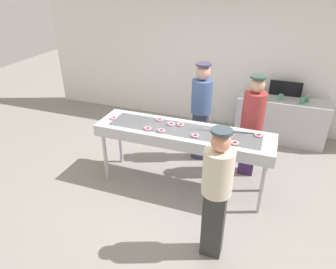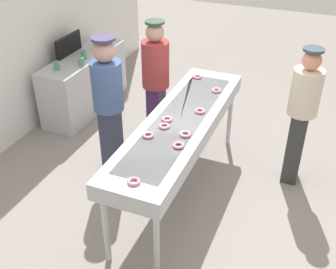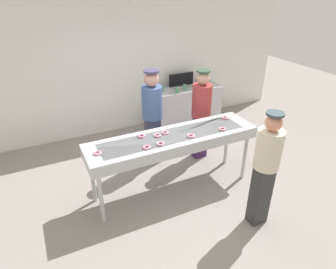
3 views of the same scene
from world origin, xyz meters
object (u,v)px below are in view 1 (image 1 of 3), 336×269
strawberry_donut_5 (161,130)px  paper_cup_0 (267,98)px  fryer_conveyor (183,135)px  prep_counter (280,120)px  strawberry_donut_0 (148,128)px  strawberry_donut_2 (258,135)px  strawberry_donut_7 (235,143)px  worker_baker (201,107)px  customer_waiting (216,190)px  paper_cup_4 (281,97)px  paper_cup_1 (255,92)px  paper_cup_2 (302,101)px  paper_cup_3 (307,99)px  worker_assistant (252,121)px  strawberry_donut_4 (195,136)px  strawberry_donut_8 (159,120)px  strawberry_donut_1 (171,124)px  menu_display (286,89)px  strawberry_donut_3 (180,125)px  strawberry_donut_6 (113,118)px

strawberry_donut_5 → paper_cup_0: bearing=57.0°
fryer_conveyor → prep_counter: 2.49m
strawberry_donut_0 → strawberry_donut_2: bearing=12.5°
strawberry_donut_7 → worker_baker: 1.26m
worker_baker → paper_cup_0: worker_baker is taller
customer_waiting → paper_cup_4: size_ratio=13.99×
prep_counter → paper_cup_1: 0.74m
paper_cup_2 → paper_cup_3: size_ratio=1.00×
worker_assistant → paper_cup_3: (0.83, 1.36, -0.04)m
strawberry_donut_4 → paper_cup_4: strawberry_donut_4 is taller
strawberry_donut_2 → paper_cup_1: size_ratio=0.96×
strawberry_donut_0 → worker_baker: 1.16m
strawberry_donut_8 → customer_waiting: customer_waiting is taller
strawberry_donut_2 → strawberry_donut_0: bearing=-167.5°
fryer_conveyor → strawberry_donut_4: 0.28m
strawberry_donut_2 → strawberry_donut_1: bearing=-176.3°
strawberry_donut_2 → menu_display: 2.12m
prep_counter → paper_cup_0: bearing=-148.5°
strawberry_donut_7 → paper_cup_4: strawberry_donut_7 is taller
fryer_conveyor → paper_cup_2: bearing=49.6°
strawberry_donut_1 → strawberry_donut_2: same height
paper_cup_0 → paper_cup_1: same height
strawberry_donut_2 → strawberry_donut_4: (-0.82, -0.31, 0.00)m
strawberry_donut_4 → paper_cup_2: strawberry_donut_4 is taller
worker_baker → paper_cup_0: size_ratio=14.58×
strawberry_donut_5 → paper_cup_4: size_ratio=0.96×
strawberry_donut_5 → strawberry_donut_7: (1.04, -0.00, 0.00)m
worker_baker → paper_cup_0: bearing=-119.9°
fryer_conveyor → strawberry_donut_1: strawberry_donut_1 is taller
worker_assistant → menu_display: (0.44, 1.59, 0.05)m
strawberry_donut_7 → worker_assistant: (0.14, 0.84, -0.03)m
menu_display → paper_cup_3: bearing=-29.7°
strawberry_donut_0 → paper_cup_1: strawberry_donut_0 is taller
strawberry_donut_0 → strawberry_donut_3: size_ratio=1.00×
strawberry_donut_2 → strawberry_donut_7: 0.43m
strawberry_donut_3 → paper_cup_1: 2.16m
strawberry_donut_7 → paper_cup_0: (0.28, 2.03, -0.07)m
strawberry_donut_4 → strawberry_donut_8: (-0.65, 0.31, 0.00)m
strawberry_donut_2 → strawberry_donut_8: (-1.47, -0.00, 0.00)m
menu_display → paper_cup_4: bearing=-102.8°
strawberry_donut_8 → strawberry_donut_4: bearing=-25.5°
strawberry_donut_1 → strawberry_donut_7: (0.97, -0.25, 0.00)m
strawberry_donut_4 → prep_counter: size_ratio=0.07×
strawberry_donut_6 → paper_cup_2: (2.77, 1.96, -0.07)m
prep_counter → paper_cup_4: 0.50m
strawberry_donut_6 → worker_assistant: (2.02, 0.70, -0.03)m
strawberry_donut_5 → customer_waiting: size_ratio=0.07×
strawberry_donut_2 → strawberry_donut_4: size_ratio=1.00×
worker_assistant → strawberry_donut_2: bearing=110.2°
strawberry_donut_7 → strawberry_donut_4: bearing=178.0°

